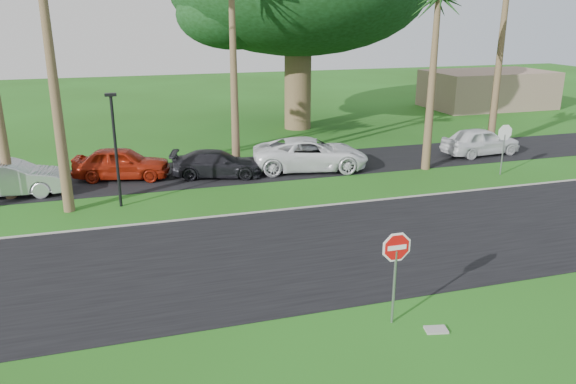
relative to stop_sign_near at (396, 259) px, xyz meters
The scene contains 15 objects.
ground 3.52m from the stop_sign_near, 99.46° to the left, with size 120.00×120.00×0.00m, color #204F13.
road 5.33m from the stop_sign_near, 95.71° to the left, with size 120.00×8.00×0.02m, color black.
parking_strip 15.61m from the stop_sign_near, 91.85° to the left, with size 120.00×5.00×0.02m, color black.
curb 9.23m from the stop_sign_near, 93.16° to the left, with size 120.00×0.12×0.06m, color gray.
stop_sign_near is the anchor object (origin of this frame).
stop_sign_far 15.91m from the stop_sign_near, 43.73° to the left, with size 1.05×0.07×2.62m.
palm_right_near 16.81m from the stop_sign_near, 56.82° to the left, with size 5.00×5.00×9.50m.
streetlight_right 13.24m from the stop_sign_near, 119.48° to the left, with size 0.45×0.25×4.64m.
building_far 37.33m from the stop_sign_near, 50.98° to the left, with size 10.00×6.00×3.00m, color gray.
car_silver 18.09m from the stop_sign_near, 127.75° to the left, with size 1.66×4.77×1.57m, color #B9BCC1.
car_red 16.89m from the stop_sign_near, 112.06° to the left, with size 1.81×4.49×1.53m, color #991E0C.
car_dark 14.84m from the stop_sign_near, 97.45° to the left, with size 1.78×4.38×1.27m, color black.
car_minivan 14.84m from the stop_sign_near, 79.04° to the left, with size 2.66×5.78×1.61m, color white.
car_pickup 19.63m from the stop_sign_near, 48.77° to the left, with size 1.81×4.50×1.53m, color white.
utility_slab 2.07m from the stop_sign_near, 38.37° to the right, with size 0.55×0.35×0.06m, color gray.
Camera 1 is at (-5.77, -14.41, 7.61)m, focal length 35.00 mm.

